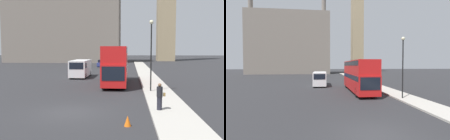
% 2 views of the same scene
% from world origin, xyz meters
% --- Properties ---
extents(ground_plane, '(300.00, 300.00, 0.00)m').
position_xyz_m(ground_plane, '(0.00, 0.00, 0.00)').
color(ground_plane, '#28282B').
extents(sidewalk_strip, '(2.64, 120.00, 0.15)m').
position_xyz_m(sidewalk_strip, '(6.32, 0.00, 0.07)').
color(sidewalk_strip, '#ADA89E').
rests_on(sidewalk_strip, ground_plane).
extents(building_block_distant, '(34.29, 14.71, 32.17)m').
position_xyz_m(building_block_distant, '(-16.56, 62.77, 13.23)').
color(building_block_distant, slate).
rests_on(building_block_distant, ground_plane).
extents(red_double_decker_bus, '(2.45, 10.29, 4.20)m').
position_xyz_m(red_double_decker_bus, '(2.21, 12.83, 2.34)').
color(red_double_decker_bus, red).
rests_on(red_double_decker_bus, ground_plane).
extents(white_van, '(2.20, 5.83, 2.40)m').
position_xyz_m(white_van, '(-3.12, 19.30, 1.29)').
color(white_van, white).
rests_on(white_van, ground_plane).
extents(pedestrian, '(0.53, 0.37, 1.67)m').
position_xyz_m(pedestrian, '(5.61, 0.48, 0.98)').
color(pedestrian, '#23232D').
rests_on(pedestrian, sidewalk_strip).
extents(street_lamp, '(0.36, 0.36, 6.35)m').
position_xyz_m(street_lamp, '(5.64, 7.63, 4.26)').
color(street_lamp, black).
rests_on(street_lamp, sidewalk_strip).
extents(parked_sedan, '(1.90, 4.71, 1.55)m').
position_xyz_m(parked_sedan, '(-2.55, 41.47, 0.70)').
color(parked_sedan, navy).
rests_on(parked_sedan, ground_plane).
extents(traffic_cone, '(0.36, 0.36, 0.55)m').
position_xyz_m(traffic_cone, '(3.65, -2.53, 0.28)').
color(traffic_cone, orange).
rests_on(traffic_cone, ground_plane).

